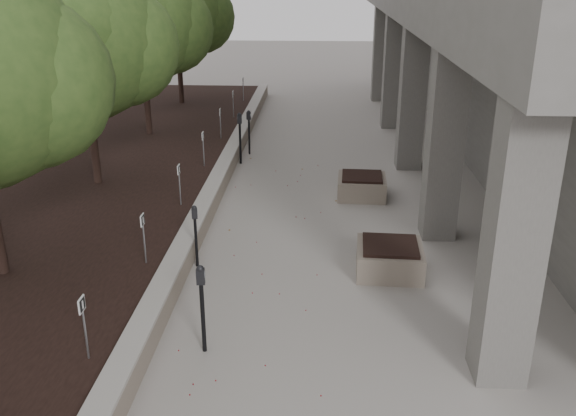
% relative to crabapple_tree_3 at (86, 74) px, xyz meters
% --- Properties ---
extents(ground, '(90.00, 90.00, 0.00)m').
position_rel_crabapple_tree_3_xyz_m(ground, '(4.80, -8.00, -3.12)').
color(ground, gray).
rests_on(ground, ground).
extents(retaining_wall, '(0.39, 26.00, 0.50)m').
position_rel_crabapple_tree_3_xyz_m(retaining_wall, '(2.97, 1.00, -2.87)').
color(retaining_wall, gray).
rests_on(retaining_wall, ground).
extents(planting_bed, '(7.00, 26.00, 0.40)m').
position_rel_crabapple_tree_3_xyz_m(planting_bed, '(-0.70, 1.00, -2.92)').
color(planting_bed, black).
rests_on(planting_bed, ground).
extents(crabapple_tree_3, '(4.60, 4.00, 5.44)m').
position_rel_crabapple_tree_3_xyz_m(crabapple_tree_3, '(0.00, 0.00, 0.00)').
color(crabapple_tree_3, '#304D1D').
rests_on(crabapple_tree_3, planting_bed).
extents(crabapple_tree_4, '(4.60, 4.00, 5.44)m').
position_rel_crabapple_tree_3_xyz_m(crabapple_tree_4, '(0.00, 5.00, 0.00)').
color(crabapple_tree_4, '#304D1D').
rests_on(crabapple_tree_4, planting_bed).
extents(crabapple_tree_5, '(4.60, 4.00, 5.44)m').
position_rel_crabapple_tree_3_xyz_m(crabapple_tree_5, '(0.00, 10.00, 0.00)').
color(crabapple_tree_5, '#304D1D').
rests_on(crabapple_tree_5, planting_bed).
extents(parking_sign_2, '(0.04, 0.22, 0.96)m').
position_rel_crabapple_tree_3_xyz_m(parking_sign_2, '(2.45, -7.50, -2.24)').
color(parking_sign_2, black).
rests_on(parking_sign_2, planting_bed).
extents(parking_sign_3, '(0.04, 0.22, 0.96)m').
position_rel_crabapple_tree_3_xyz_m(parking_sign_3, '(2.45, -4.50, -2.24)').
color(parking_sign_3, black).
rests_on(parking_sign_3, planting_bed).
extents(parking_sign_4, '(0.04, 0.22, 0.96)m').
position_rel_crabapple_tree_3_xyz_m(parking_sign_4, '(2.45, -1.50, -2.24)').
color(parking_sign_4, black).
rests_on(parking_sign_4, planting_bed).
extents(parking_sign_5, '(0.04, 0.22, 0.96)m').
position_rel_crabapple_tree_3_xyz_m(parking_sign_5, '(2.45, 1.50, -2.24)').
color(parking_sign_5, black).
rests_on(parking_sign_5, planting_bed).
extents(parking_sign_6, '(0.04, 0.22, 0.96)m').
position_rel_crabapple_tree_3_xyz_m(parking_sign_6, '(2.45, 4.50, -2.24)').
color(parking_sign_6, black).
rests_on(parking_sign_6, planting_bed).
extents(parking_sign_7, '(0.04, 0.22, 0.96)m').
position_rel_crabapple_tree_3_xyz_m(parking_sign_7, '(2.45, 7.50, -2.24)').
color(parking_sign_7, black).
rests_on(parking_sign_7, planting_bed).
extents(parking_sign_8, '(0.04, 0.22, 0.96)m').
position_rel_crabapple_tree_3_xyz_m(parking_sign_8, '(2.45, 10.50, -2.24)').
color(parking_sign_8, black).
rests_on(parking_sign_8, planting_bed).
extents(parking_meter_2, '(0.15, 0.11, 1.46)m').
position_rel_crabapple_tree_3_xyz_m(parking_meter_2, '(3.91, -6.66, -2.39)').
color(parking_meter_2, black).
rests_on(parking_meter_2, ground).
extents(parking_meter_3, '(0.15, 0.12, 1.28)m').
position_rel_crabapple_tree_3_xyz_m(parking_meter_3, '(3.25, -3.79, -2.48)').
color(parking_meter_3, black).
rests_on(parking_meter_3, ground).
extents(parking_meter_4, '(0.16, 0.13, 1.39)m').
position_rel_crabapple_tree_3_xyz_m(parking_meter_4, '(3.40, 4.11, -2.42)').
color(parking_meter_4, black).
rests_on(parking_meter_4, ground).
extents(parking_meter_5, '(0.16, 0.13, 1.54)m').
position_rel_crabapple_tree_3_xyz_m(parking_meter_5, '(3.25, 3.08, -2.35)').
color(parking_meter_5, black).
rests_on(parking_meter_5, ground).
extents(planter_front, '(1.31, 1.31, 0.58)m').
position_rel_crabapple_tree_3_xyz_m(planter_front, '(6.99, -3.83, -2.83)').
color(planter_front, gray).
rests_on(planter_front, ground).
extents(planter_back, '(1.26, 1.26, 0.56)m').
position_rel_crabapple_tree_3_xyz_m(planter_back, '(6.70, 0.40, -2.84)').
color(planter_back, gray).
rests_on(planter_back, ground).
extents(berry_scatter, '(3.30, 14.10, 0.02)m').
position_rel_crabapple_tree_3_xyz_m(berry_scatter, '(4.70, -3.00, -3.11)').
color(berry_scatter, maroon).
rests_on(berry_scatter, ground).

